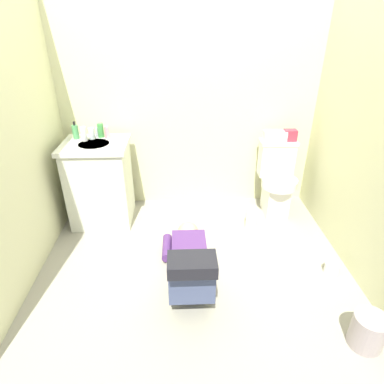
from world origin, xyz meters
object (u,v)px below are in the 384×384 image
Objects in this scene: tissue_box at (275,136)px; soap_dispenser at (75,132)px; vanity_cabinet at (100,182)px; trash_can at (368,331)px; faucet at (97,133)px; bottle_white at (84,134)px; paper_towel_roll at (251,218)px; toilet at (276,179)px; bottle_clear at (92,133)px; bottle_green at (101,130)px; toiletry_bag at (290,135)px; bottle_pink at (107,132)px; toilet_paper_roll at (332,268)px; person_plumber at (189,263)px.

tissue_box is 1.33× the size of soap_dispenser.
tissue_box is at bearing 6.03° from vanity_cabinet.
faucet is at bearing 138.90° from trash_can.
bottle_white is 1.77m from paper_towel_roll.
vanity_cabinet is 0.52m from soap_dispenser.
toilet is 1.87m from bottle_clear.
bottle_green is at bearing 77.21° from vanity_cabinet.
toiletry_bag is 1.91m from bottle_clear.
toilet is 0.51m from paper_towel_roll.
bottle_white is at bearing -160.34° from bottle_pink.
bottle_pink reaches higher than toilet_paper_roll.
soap_dispenser is 0.29m from bottle_pink.
bottle_clear is (-0.04, -0.03, 0.00)m from faucet.
toilet is 3.41× the size of tissue_box.
bottle_pink is 0.52× the size of paper_towel_roll.
toiletry_bag reaches higher than trash_can.
vanity_cabinet is 0.49m from bottle_pink.
bottle_green reaches higher than toilet.
bottle_green is at bearing 24.08° from faucet.
bottle_green reaches higher than bottle_clear.
bottle_clear is at bearing 139.98° from trash_can.
bottle_green reaches higher than toiletry_bag.
bottle_pink is at bearing 178.62° from toilet.
bottle_clear is at bearing 41.04° from bottle_white.
faucet is 0.46× the size of paper_towel_roll.
person_plumber is 1.53m from bottle_clear.
soap_dispenser is 0.15m from bottle_clear.
trash_can is at bearing -38.32° from bottle_white.
paper_towel_roll is at bearing 47.99° from person_plumber.
vanity_cabinet is 2.21m from toilet_paper_roll.
bottle_clear is 1.72m from paper_towel_roll.
bottle_white is at bearing 148.48° from vanity_cabinet.
tissue_box is 2.07× the size of bottle_clear.
bottle_green is at bearing -179.21° from toiletry_bag.
toilet reaches higher than paper_towel_roll.
soap_dispenser reaches higher than faucet.
vanity_cabinet is 1.51m from paper_towel_roll.
person_plumber is 1.63m from soap_dispenser.
tissue_box reaches higher than toilet_paper_roll.
faucet is 1.87m from toiletry_bag.
toilet is 7.50× the size of faucet.
bottle_green is at bearing 157.69° from bottle_pink.
faucet is 2.38m from toilet_paper_roll.
faucet is at bearing 128.09° from person_plumber.
bottle_green is (-1.68, -0.03, 0.09)m from tissue_box.
soap_dispenser is (-1.91, -0.06, 0.09)m from tissue_box.
toiletry_bag is at bearing 0.00° from tissue_box.
tissue_box is 1.86m from trash_can.
bottle_clear is 0.14m from bottle_pink.
paper_towel_roll is at bearing -14.16° from faucet.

